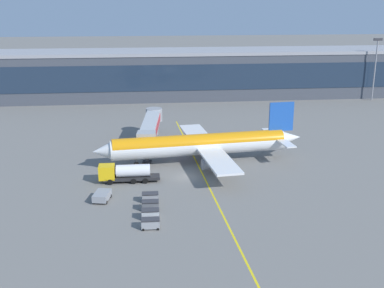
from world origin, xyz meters
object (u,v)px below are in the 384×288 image
at_px(main_airliner, 201,144).
at_px(baggage_cart_2, 150,205).
at_px(baggage_cart_3, 150,197).
at_px(pushback_tug, 102,196).
at_px(baggage_cart_0, 150,223).
at_px(fuel_tanker, 125,173).
at_px(baggage_cart_1, 150,214).

height_order(main_airliner, baggage_cart_2, main_airliner).
bearing_deg(baggage_cart_3, baggage_cart_2, -91.02).
height_order(main_airliner, pushback_tug, main_airliner).
xyz_separation_m(baggage_cart_0, baggage_cart_2, (0.11, 6.40, 0.00)).
relative_size(fuel_tanker, pushback_tug, 2.58).
distance_m(main_airliner, fuel_tanker, 17.61).
height_order(main_airliner, fuel_tanker, main_airliner).
xyz_separation_m(main_airliner, pushback_tug, (-18.36, -17.49, -2.90)).
xyz_separation_m(pushback_tug, baggage_cart_3, (7.83, -1.13, -0.07)).
height_order(fuel_tanker, pushback_tug, fuel_tanker).
distance_m(main_airliner, baggage_cart_3, 21.60).
distance_m(main_airliner, baggage_cart_0, 30.33).
xyz_separation_m(main_airliner, baggage_cart_2, (-10.59, -21.83, -2.96)).
distance_m(baggage_cart_1, baggage_cart_3, 6.40).
relative_size(fuel_tanker, baggage_cart_2, 4.03).
distance_m(main_airliner, baggage_cart_2, 24.44).
distance_m(pushback_tug, baggage_cart_3, 7.91).
relative_size(fuel_tanker, baggage_cart_3, 4.03).
bearing_deg(baggage_cart_2, baggage_cart_0, -91.02).
bearing_deg(baggage_cart_0, baggage_cart_3, 88.98).
bearing_deg(baggage_cart_2, pushback_tug, 150.85).
bearing_deg(baggage_cart_2, main_airliner, 64.12).
relative_size(main_airliner, pushback_tug, 10.19).
distance_m(fuel_tanker, pushback_tug, 8.93).
relative_size(main_airliner, baggage_cart_1, 15.93).
height_order(main_airliner, baggage_cart_0, main_airliner).
relative_size(pushback_tug, baggage_cart_2, 1.56).
bearing_deg(baggage_cart_3, pushback_tug, 171.76).
distance_m(baggage_cart_0, baggage_cart_2, 6.40).
height_order(baggage_cart_1, baggage_cart_3, same).
bearing_deg(pushback_tug, baggage_cart_3, -8.24).
relative_size(main_airliner, baggage_cart_2, 15.93).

